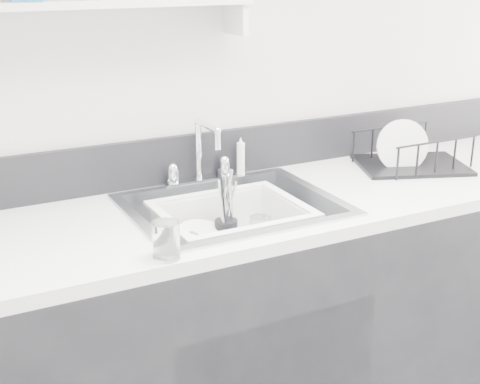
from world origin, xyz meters
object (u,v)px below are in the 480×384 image
counter_run (233,335)px  dish_rack (412,149)px  sink (233,232)px  wash_tub (232,233)px

counter_run → dish_rack: size_ratio=8.41×
sink → dish_rack: 0.79m
counter_run → sink: 0.37m
counter_run → dish_rack: (0.77, 0.07, 0.53)m
counter_run → dish_rack: dish_rack is taller
counter_run → sink: (0.00, 0.00, 0.37)m
wash_tub → dish_rack: bearing=6.4°
counter_run → wash_tub: wash_tub is taller
wash_tub → dish_rack: (0.78, 0.09, 0.15)m
sink → wash_tub: sink is taller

